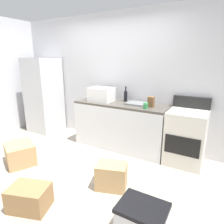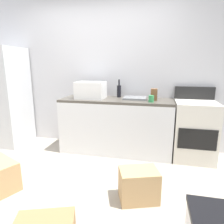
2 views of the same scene
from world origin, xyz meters
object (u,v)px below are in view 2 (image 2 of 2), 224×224
at_px(microwave, 91,90).
at_px(coffee_mug, 151,99).
at_px(wine_bottle, 119,91).
at_px(refrigerator, 5,97).
at_px(knife_block, 154,95).
at_px(stove_oven, 194,130).
at_px(cardboard_box_large, 139,185).

xyz_separation_m(microwave, coffee_mug, (0.98, -0.14, -0.09)).
bearing_deg(microwave, wine_bottle, 27.08).
bearing_deg(refrigerator, microwave, 0.60).
height_order(coffee_mug, knife_block, knife_block).
distance_m(refrigerator, knife_block, 2.65).
xyz_separation_m(stove_oven, cardboard_box_large, (-0.73, -1.21, -0.29)).
bearing_deg(coffee_mug, refrigerator, 177.37).
bearing_deg(coffee_mug, knife_block, 78.01).
distance_m(stove_oven, cardboard_box_large, 1.44).
bearing_deg(wine_bottle, refrigerator, -173.46).
distance_m(coffee_mug, knife_block, 0.17).
xyz_separation_m(wine_bottle, knife_block, (0.59, -0.19, -0.02)).
bearing_deg(stove_oven, knife_block, -178.93).
height_order(stove_oven, wine_bottle, wine_bottle).
bearing_deg(cardboard_box_large, knife_block, 85.27).
xyz_separation_m(microwave, wine_bottle, (0.43, 0.22, -0.03)).
height_order(refrigerator, coffee_mug, refrigerator).
relative_size(wine_bottle, knife_block, 1.67).
bearing_deg(stove_oven, coffee_mug, -165.16).
distance_m(wine_bottle, cardboard_box_large, 1.70).
bearing_deg(knife_block, refrigerator, -179.06).
relative_size(microwave, cardboard_box_large, 1.13).
xyz_separation_m(wine_bottle, cardboard_box_large, (0.49, -1.40, -0.83)).
height_order(knife_block, cardboard_box_large, knife_block).
relative_size(refrigerator, knife_block, 9.65).
distance_m(knife_block, cardboard_box_large, 1.46).
xyz_separation_m(knife_block, cardboard_box_large, (-0.10, -1.20, -0.81)).
distance_m(refrigerator, coffee_mug, 2.61).
bearing_deg(wine_bottle, stove_oven, -8.47).
distance_m(wine_bottle, knife_block, 0.62).
xyz_separation_m(refrigerator, coffee_mug, (2.61, -0.12, 0.08)).
bearing_deg(refrigerator, cardboard_box_large, -24.50).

